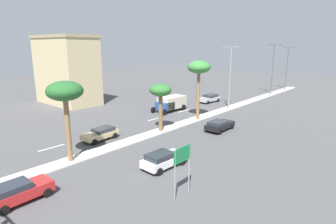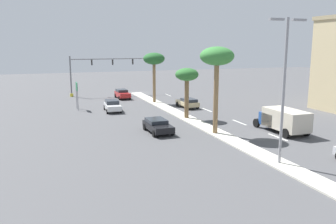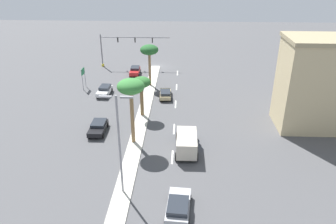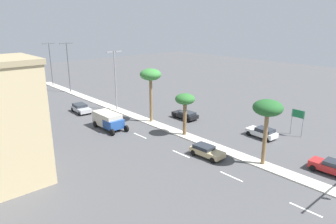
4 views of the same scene
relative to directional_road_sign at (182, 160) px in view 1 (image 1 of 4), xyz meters
The scene contains 20 objects.
ground_plane 19.09m from the directional_road_sign, 126.80° to the left, with size 160.00×160.00×0.00m, color #4C4C4F.
median_curb 25.91m from the directional_road_sign, 116.06° to the left, with size 1.80×72.14×0.12m, color beige.
lane_stripe_front 16.20m from the directional_road_sign, behind, with size 0.20×2.80×0.01m, color silver.
lane_stripe_near 17.23m from the directional_road_sign, 159.34° to the left, with size 0.20×2.80×0.01m, color silver.
lane_stripe_leading 21.40m from the directional_road_sign, 138.60° to the left, with size 0.20×2.80×0.01m, color silver.
lane_stripe_right 26.29m from the directional_road_sign, 127.52° to the left, with size 0.20×2.80×0.01m, color silver.
directional_road_sign is the anchor object (origin of this frame).
commercial_building 37.88m from the directional_road_sign, 161.15° to the left, with size 12.58×6.55×11.99m.
palm_tree_far 11.92m from the directional_road_sign, behind, with size 3.10×3.10×7.18m.
palm_tree_rear 15.32m from the directional_road_sign, 137.85° to the left, with size 2.64×2.64×5.71m.
palm_tree_front 21.30m from the directional_road_sign, 121.98° to the left, with size 3.16×3.16×8.13m.
street_lamp_far 29.47m from the directional_road_sign, 112.74° to the left, with size 2.90×0.24×10.06m.
street_lamp_leading 46.86m from the directional_road_sign, 104.02° to the left, with size 2.90×0.24×10.43m.
street_lamp_right 55.86m from the directional_road_sign, 101.84° to the left, with size 2.90×0.24×9.89m.
sedan_white_leading 5.25m from the directional_road_sign, 147.15° to the left, with size 2.08×4.17×1.40m.
sedan_silver_inboard 34.11m from the directional_road_sign, 119.46° to the left, with size 2.38×4.56×1.39m.
sedan_tan_rear 14.79m from the directional_road_sign, 165.87° to the left, with size 2.03×4.08×1.29m.
sedan_red_right 11.05m from the directional_road_sign, 135.28° to the right, with size 1.94×4.00×1.43m.
sedan_black_mid 16.50m from the directional_road_sign, 111.76° to the left, with size 2.06×4.26×1.26m.
box_truck 26.13m from the directional_road_sign, 132.20° to the left, with size 2.58×5.93×2.30m.
Camera 1 is at (22.04, -0.96, 10.14)m, focal length 29.86 mm.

